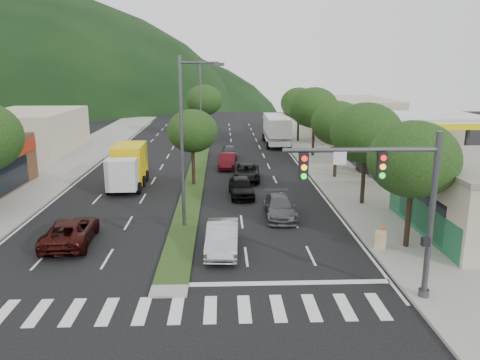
{
  "coord_description": "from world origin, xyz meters",
  "views": [
    {
      "loc": [
        2.33,
        -18.84,
        9.4
      ],
      "look_at": [
        3.44,
        9.9,
        2.39
      ],
      "focal_mm": 35.0,
      "sensor_mm": 36.0,
      "label": 1
    }
  ],
  "objects_px": {
    "tree_r_c": "(337,123)",
    "streetlight_near": "(185,134)",
    "tree_med_near": "(192,131)",
    "box_truck": "(129,167)",
    "car_queue_b": "(280,207)",
    "car_queue_d": "(246,173)",
    "suv_maroon": "(71,231)",
    "a_frame_sign": "(381,239)",
    "motorhome": "(276,129)",
    "streetlight_mid": "(202,102)",
    "tree_r_d": "(314,108)",
    "car_queue_c": "(227,161)",
    "car_queue_a": "(241,187)",
    "tree_r_e": "(299,103)",
    "car_queue_e": "(229,152)",
    "sedan_silver": "(222,237)",
    "tree_med_far": "(204,100)",
    "tree_r_b": "(366,133)",
    "tree_r_a": "(413,159)",
    "traffic_signal": "(395,192)"
  },
  "relations": [
    {
      "from": "traffic_signal",
      "to": "tree_r_d",
      "type": "bearing_deg",
      "value": 84.62
    },
    {
      "from": "tree_r_e",
      "to": "car_queue_c",
      "type": "xyz_separation_m",
      "value": [
        -9.2,
        -15.45,
        -4.2
      ]
    },
    {
      "from": "tree_r_c",
      "to": "sedan_silver",
      "type": "xyz_separation_m",
      "value": [
        -9.7,
        -15.99,
        -3.98
      ]
    },
    {
      "from": "suv_maroon",
      "to": "box_truck",
      "type": "distance_m",
      "value": 12.63
    },
    {
      "from": "tree_med_near",
      "to": "car_queue_a",
      "type": "xyz_separation_m",
      "value": [
        3.71,
        -3.45,
        -3.7
      ]
    },
    {
      "from": "tree_med_near",
      "to": "box_truck",
      "type": "xyz_separation_m",
      "value": [
        -5.17,
        0.01,
        -2.89
      ]
    },
    {
      "from": "streetlight_near",
      "to": "streetlight_mid",
      "type": "xyz_separation_m",
      "value": [
        0.0,
        25.0,
        0.0
      ]
    },
    {
      "from": "tree_med_near",
      "to": "streetlight_mid",
      "type": "distance_m",
      "value": 15.05
    },
    {
      "from": "tree_med_far",
      "to": "motorhome",
      "type": "height_order",
      "value": "tree_med_far"
    },
    {
      "from": "car_queue_b",
      "to": "car_queue_d",
      "type": "distance_m",
      "value": 10.13
    },
    {
      "from": "car_queue_e",
      "to": "box_truck",
      "type": "relative_size",
      "value": 0.58
    },
    {
      "from": "tree_r_c",
      "to": "box_truck",
      "type": "height_order",
      "value": "tree_r_c"
    },
    {
      "from": "tree_med_near",
      "to": "box_truck",
      "type": "height_order",
      "value": "tree_med_near"
    },
    {
      "from": "traffic_signal",
      "to": "car_queue_c",
      "type": "bearing_deg",
      "value": 103.44
    },
    {
      "from": "tree_r_d",
      "to": "tree_r_e",
      "type": "bearing_deg",
      "value": 90.0
    },
    {
      "from": "car_queue_b",
      "to": "suv_maroon",
      "type": "bearing_deg",
      "value": -160.18
    },
    {
      "from": "suv_maroon",
      "to": "sedan_silver",
      "type": "bearing_deg",
      "value": 166.53
    },
    {
      "from": "box_truck",
      "to": "motorhome",
      "type": "height_order",
      "value": "motorhome"
    },
    {
      "from": "streetlight_mid",
      "to": "suv_maroon",
      "type": "xyz_separation_m",
      "value": [
        -6.13,
        -27.58,
        -4.87
      ]
    },
    {
      "from": "tree_r_d",
      "to": "car_queue_c",
      "type": "distance_m",
      "value": 11.6
    },
    {
      "from": "traffic_signal",
      "to": "sedan_silver",
      "type": "xyz_separation_m",
      "value": [
        -6.73,
        5.55,
        -3.88
      ]
    },
    {
      "from": "sedan_silver",
      "to": "tree_r_d",
      "type": "bearing_deg",
      "value": 72.0
    },
    {
      "from": "tree_r_c",
      "to": "motorhome",
      "type": "height_order",
      "value": "tree_r_c"
    },
    {
      "from": "tree_med_far",
      "to": "car_queue_d",
      "type": "bearing_deg",
      "value": -79.93
    },
    {
      "from": "car_queue_a",
      "to": "tree_r_a",
      "type": "bearing_deg",
      "value": -54.93
    },
    {
      "from": "tree_r_c",
      "to": "car_queue_c",
      "type": "relative_size",
      "value": 1.55
    },
    {
      "from": "car_queue_d",
      "to": "car_queue_e",
      "type": "bearing_deg",
      "value": 99.93
    },
    {
      "from": "traffic_signal",
      "to": "motorhome",
      "type": "relative_size",
      "value": 0.77
    },
    {
      "from": "a_frame_sign",
      "to": "tree_r_d",
      "type": "bearing_deg",
      "value": 110.13
    },
    {
      "from": "streetlight_mid",
      "to": "sedan_silver",
      "type": "bearing_deg",
      "value": -85.87
    },
    {
      "from": "tree_r_a",
      "to": "streetlight_mid",
      "type": "xyz_separation_m",
      "value": [
        -11.79,
        29.0,
        0.76
      ]
    },
    {
      "from": "car_queue_c",
      "to": "a_frame_sign",
      "type": "xyz_separation_m",
      "value": [
        7.7,
        -20.89,
        0.01
      ]
    },
    {
      "from": "tree_r_c",
      "to": "streetlight_near",
      "type": "relative_size",
      "value": 0.65
    },
    {
      "from": "tree_med_far",
      "to": "car_queue_e",
      "type": "bearing_deg",
      "value": -78.01
    },
    {
      "from": "tree_r_a",
      "to": "tree_r_c",
      "type": "xyz_separation_m",
      "value": [
        0.0,
        16.0,
        -0.07
      ]
    },
    {
      "from": "car_queue_a",
      "to": "traffic_signal",
      "type": "bearing_deg",
      "value": -74.79
    },
    {
      "from": "motorhome",
      "to": "car_queue_c",
      "type": "bearing_deg",
      "value": -113.93
    },
    {
      "from": "tree_med_near",
      "to": "suv_maroon",
      "type": "bearing_deg",
      "value": -115.23
    },
    {
      "from": "car_queue_d",
      "to": "a_frame_sign",
      "type": "distance_m",
      "value": 17.04
    },
    {
      "from": "streetlight_mid",
      "to": "car_queue_a",
      "type": "distance_m",
      "value": 19.4
    },
    {
      "from": "tree_r_b",
      "to": "car_queue_c",
      "type": "relative_size",
      "value": 1.66
    },
    {
      "from": "tree_med_far",
      "to": "sedan_silver",
      "type": "xyz_separation_m",
      "value": [
        2.3,
        -39.99,
        -4.24
      ]
    },
    {
      "from": "tree_med_near",
      "to": "box_truck",
      "type": "bearing_deg",
      "value": 179.93
    },
    {
      "from": "suv_maroon",
      "to": "car_queue_c",
      "type": "height_order",
      "value": "suv_maroon"
    },
    {
      "from": "car_queue_e",
      "to": "sedan_silver",
      "type": "bearing_deg",
      "value": -93.72
    },
    {
      "from": "tree_r_b",
      "to": "car_queue_d",
      "type": "bearing_deg",
      "value": 135.4
    },
    {
      "from": "tree_r_c",
      "to": "tree_r_d",
      "type": "distance_m",
      "value": 10.01
    },
    {
      "from": "tree_med_far",
      "to": "a_frame_sign",
      "type": "distance_m",
      "value": 41.9
    },
    {
      "from": "tree_med_near",
      "to": "tree_r_c",
      "type": "bearing_deg",
      "value": 9.46
    },
    {
      "from": "sedan_silver",
      "to": "suv_maroon",
      "type": "distance_m",
      "value": 8.35
    }
  ]
}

